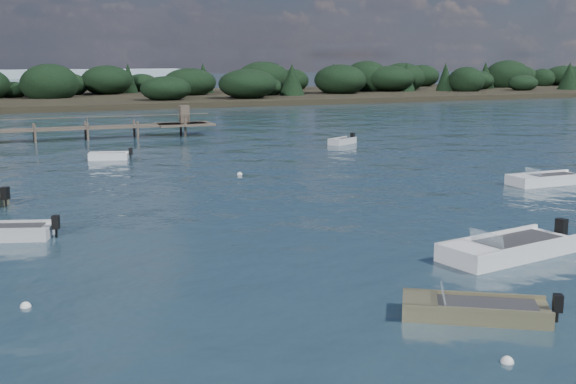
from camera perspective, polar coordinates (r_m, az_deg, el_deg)
name	(u,v)px	position (r m, az deg, el deg)	size (l,w,h in m)	color
ground	(118,125)	(77.45, -13.25, 5.17)	(400.00, 400.00, 0.00)	#152632
dinghy_near_olive	(474,312)	(21.06, 14.50, -9.20)	(4.18, 3.38, 1.05)	brown
dinghy_mid_white_b	(546,181)	(43.45, 19.74, 0.81)	(4.90, 1.72, 1.22)	silver
tender_far_grey_b	(342,142)	(59.47, 4.31, 3.94)	(2.95, 2.24, 1.03)	#ACB0B4
dinghy_mid_white_a	(508,252)	(27.49, 16.98, -4.52)	(5.97, 3.00, 1.37)	silver
tender_far_white	(109,158)	(52.00, -13.98, 2.66)	(3.06, 1.78, 1.03)	silver
buoy_a	(507,362)	(18.42, 16.92, -12.76)	(0.32, 0.32, 0.32)	silver
buoy_c	(26,307)	(22.56, -20.02, -8.54)	(0.32, 0.32, 0.32)	silver
buoy_e	(240,175)	(44.26, -3.84, 1.39)	(0.32, 0.32, 0.32)	silver
far_headland	(229,87)	(122.08, -4.66, 8.30)	(190.00, 40.00, 5.80)	black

